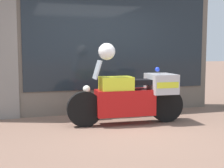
{
  "coord_description": "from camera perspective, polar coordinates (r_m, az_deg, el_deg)",
  "views": [
    {
      "loc": [
        -1.8,
        -5.0,
        1.44
      ],
      "look_at": [
        0.1,
        1.12,
        0.74
      ],
      "focal_mm": 50.0,
      "sensor_mm": 36.0,
      "label": 1
    }
  ],
  "objects": [
    {
      "name": "paramedic_motorcycle",
      "position": [
        6.09,
        3.95,
        -2.12
      ],
      "size": [
        2.33,
        0.69,
        1.25
      ],
      "rotation": [
        0.0,
        0.0,
        3.09
      ],
      "color": "black",
      "rests_on": "ground"
    },
    {
      "name": "window_display",
      "position": [
        7.45,
        0.5,
        -1.28
      ],
      "size": [
        4.09,
        0.3,
        1.96
      ],
      "color": "slate",
      "rests_on": "ground"
    },
    {
      "name": "ground_plane",
      "position": [
        5.51,
        2.46,
        -8.93
      ],
      "size": [
        60.0,
        60.0,
        0.0
      ],
      "primitive_type": "plane",
      "color": "#7A5B4C"
    },
    {
      "name": "shop_building",
      "position": [
        7.14,
        -6.37,
        9.51
      ],
      "size": [
        5.6,
        0.55,
        3.69
      ],
      "color": "#6B6056",
      "rests_on": "ground"
    },
    {
      "name": "white_helmet",
      "position": [
        5.88,
        -0.97,
        5.95
      ],
      "size": [
        0.32,
        0.32,
        0.32
      ],
      "primitive_type": "sphere",
      "color": "white",
      "rests_on": "paramedic_motorcycle"
    }
  ]
}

